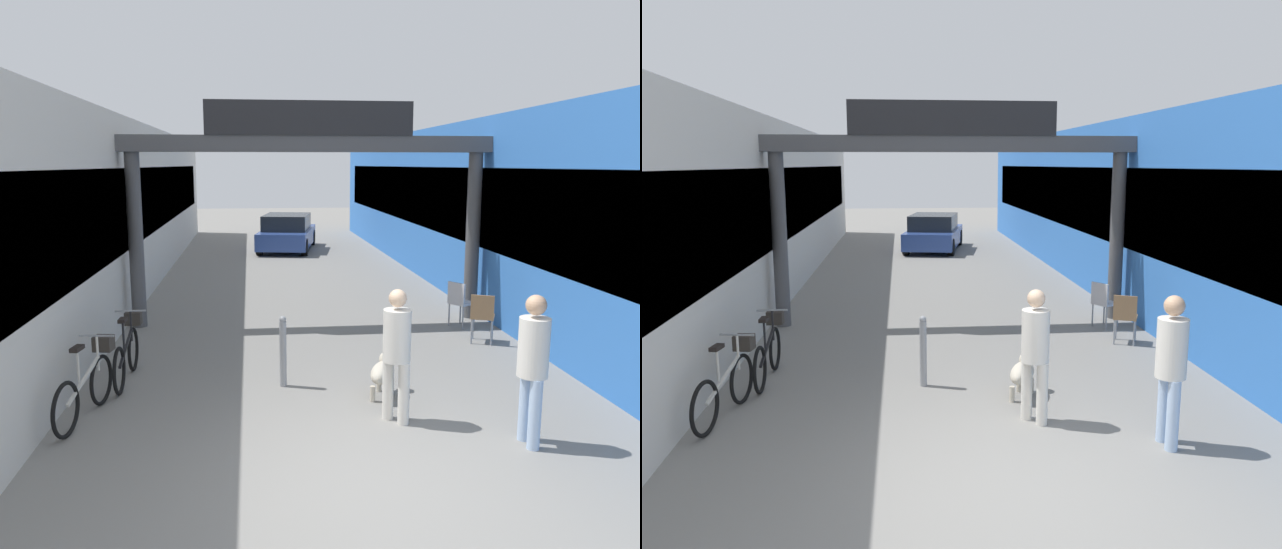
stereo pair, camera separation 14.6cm
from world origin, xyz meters
The scene contains 13 objects.
ground_plane centered at (0.00, 0.00, 0.00)m, with size 80.00×80.00×0.00m, color gray.
storefront_left centered at (-5.09, 11.00, 2.05)m, with size 3.00×26.00×4.09m.
storefront_right centered at (5.09, 11.00, 2.05)m, with size 3.00×26.00×4.09m.
arcade_sign_gateway centered at (0.00, 6.62, 3.05)m, with size 7.40×0.47×4.32m.
pedestrian_with_dog centered at (0.58, 1.57, 0.95)m, with size 0.48×0.48×1.67m.
pedestrian_companion centered at (1.94, 0.77, 1.00)m, with size 0.35×0.38×1.74m.
dog_on_leash centered at (0.61, 2.45, 0.35)m, with size 0.55×0.79×0.56m.
bicycle_silver_nearest centered at (-3.22, 2.16, 0.44)m, with size 0.47×1.67×0.98m.
bicycle_black_second centered at (-2.99, 3.53, 0.44)m, with size 0.46×1.69×0.98m.
bollard_post_metal centered at (-0.73, 2.97, 0.52)m, with size 0.10×0.10×1.03m.
cafe_chair_wood_nearer centered at (2.89, 4.75, 0.54)m, with size 0.53×0.53×0.89m.
cafe_chair_aluminium_farther centered at (2.86, 5.91, 0.54)m, with size 0.55×0.55×0.89m.
parked_car_blue centered at (0.19, 17.39, 0.64)m, with size 2.47×4.26×1.33m.
Camera 1 is at (-1.16, -5.57, 3.14)m, focal length 35.00 mm.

